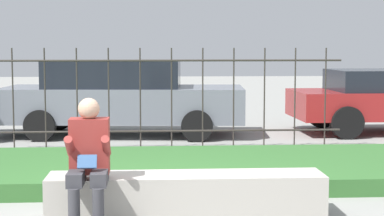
% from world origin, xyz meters
% --- Properties ---
extents(stone_bench, '(2.81, 0.53, 0.44)m').
position_xyz_m(stone_bench, '(0.27, 0.00, 0.20)').
color(stone_bench, '#ADA89E').
rests_on(stone_bench, ground_plane).
extents(person_seated_reader, '(0.42, 0.73, 1.24)m').
position_xyz_m(person_seated_reader, '(-0.68, -0.30, 0.67)').
color(person_seated_reader, black).
rests_on(person_seated_reader, ground_plane).
extents(grass_berm, '(8.16, 2.62, 0.21)m').
position_xyz_m(grass_berm, '(0.00, 2.01, 0.11)').
color(grass_berm, '#33662D').
rests_on(grass_berm, ground_plane).
extents(iron_fence, '(6.16, 0.03, 1.71)m').
position_xyz_m(iron_fence, '(0.00, 4.07, 0.89)').
color(iron_fence, '#332D28').
rests_on(iron_fence, ground_plane).
extents(car_parked_center, '(4.75, 2.11, 1.46)m').
position_xyz_m(car_parked_center, '(-0.66, 6.07, 0.76)').
color(car_parked_center, slate).
rests_on(car_parked_center, ground_plane).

